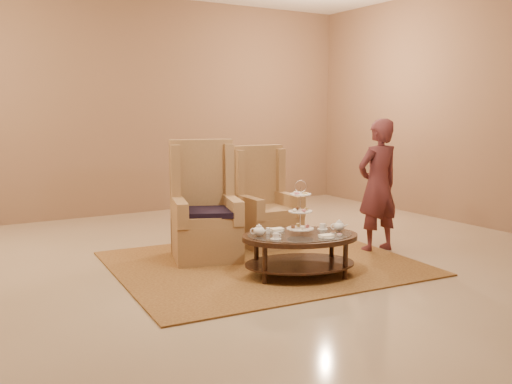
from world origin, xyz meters
TOP-DOWN VIEW (x-y plane):
  - ground at (0.00, 0.00)m, footprint 8.00×8.00m
  - ceiling at (0.00, 0.00)m, footprint 8.00×8.00m
  - wall_back at (0.00, 4.00)m, footprint 8.00×0.04m
  - wall_right at (4.00, 0.00)m, footprint 0.04×8.00m
  - rug at (0.21, 0.23)m, footprint 3.33×2.84m
  - tea_table at (0.28, -0.38)m, footprint 1.40×1.17m
  - armchair_left at (-0.22, 0.81)m, footprint 0.91×0.93m
  - armchair_right at (0.70, 0.99)m, footprint 0.71×0.73m
  - person at (1.72, 0.05)m, footprint 0.59×0.39m

SIDE VIEW (x-z plane):
  - ground at x=0.00m, z-range 0.00..0.00m
  - ceiling at x=0.00m, z-range -0.01..0.01m
  - rug at x=0.21m, z-range 0.00..0.02m
  - tea_table at x=0.28m, z-range -0.14..0.86m
  - armchair_right at x=0.70m, z-range -0.21..1.04m
  - armchair_left at x=-0.22m, z-range -0.22..1.13m
  - person at x=1.72m, z-range 0.00..1.59m
  - wall_back at x=0.00m, z-range 0.00..3.50m
  - wall_right at x=4.00m, z-range 0.00..3.50m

